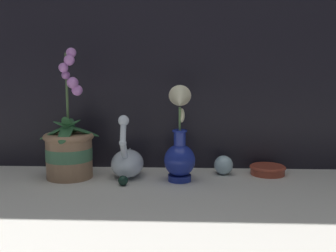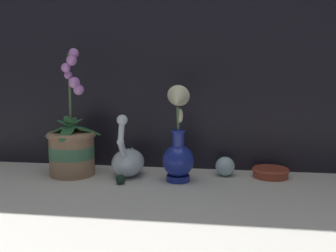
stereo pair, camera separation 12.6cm
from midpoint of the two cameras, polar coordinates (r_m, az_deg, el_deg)
name	(u,v)px [view 1 (the left image)]	position (r m, az deg, el deg)	size (l,w,h in m)	color
ground_plane	(165,188)	(1.17, -3.56, -9.01)	(2.80, 2.80, 0.00)	beige
orchid_potted_plant	(69,148)	(1.32, -16.84, -3.17)	(0.20, 0.20, 0.42)	#9E7556
swan_figurine	(127,161)	(1.29, -8.71, -5.09)	(0.10, 0.19, 0.21)	silver
blue_vase	(180,147)	(1.21, -1.26, -3.02)	(0.10, 0.13, 0.30)	navy
glass_sphere	(224,165)	(1.32, 5.36, -5.69)	(0.06, 0.06, 0.06)	silver
amber_dish	(268,169)	(1.34, 11.67, -6.19)	(0.12, 0.12, 0.03)	#A8422D
glass_bauble	(123,181)	(1.21, -9.54, -7.85)	(0.03, 0.03, 0.03)	#142D23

